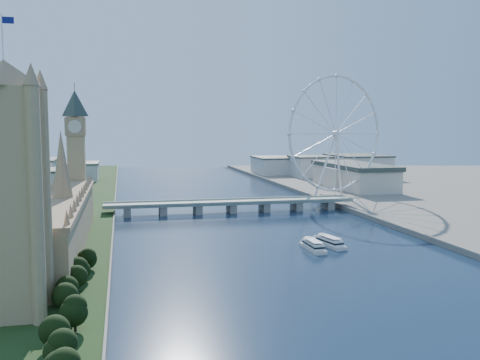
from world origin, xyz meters
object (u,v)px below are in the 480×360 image
object	(u,v)px
tour_boat_near	(313,250)
london_eye	(336,134)
victoria_tower	(8,181)
tour_boat_far	(329,246)

from	to	relation	value
tour_boat_near	london_eye	bearing A→B (deg)	63.57
london_eye	tour_boat_near	size ratio (longest dim) A/B	4.11
victoria_tower	london_eye	xyz separation A→B (m)	(254.98, 300.08, 13.03)
tour_boat_far	tour_boat_near	bearing A→B (deg)	-162.66
london_eye	tour_boat_far	distance (m)	229.80
victoria_tower	tour_boat_near	world-z (taller)	victoria_tower
victoria_tower	tour_boat_near	size ratio (longest dim) A/B	3.71
victoria_tower	tour_boat_near	distance (m)	187.02
london_eye	tour_boat_near	bearing A→B (deg)	-115.76
london_eye	tour_boat_far	world-z (taller)	london_eye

